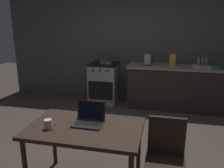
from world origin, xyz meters
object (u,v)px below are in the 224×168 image
at_px(electric_kettle, 148,60).
at_px(bottle, 222,63).
at_px(chair, 166,155).
at_px(coffee_mug, 48,124).
at_px(dish_rack, 202,65).
at_px(laptop, 89,120).
at_px(frying_pan, 106,62).
at_px(stove_oven, 104,83).
at_px(dining_table, 85,133).
at_px(cereal_box, 172,60).

bearing_deg(electric_kettle, bottle, -1.97).
distance_m(chair, coffee_mug, 1.25).
xyz_separation_m(electric_kettle, dish_rack, (1.09, 0.00, -0.06)).
bearing_deg(laptop, chair, -14.77).
distance_m(electric_kettle, coffee_mug, 3.02).
bearing_deg(frying_pan, stove_oven, 154.81).
bearing_deg(stove_oven, frying_pan, -25.19).
bearing_deg(dish_rack, bottle, -7.76).
height_order(chair, electric_kettle, electric_kettle).
relative_size(electric_kettle, frying_pan, 0.52).
bearing_deg(electric_kettle, dining_table, -98.83).
height_order(chair, laptop, laptop).
height_order(stove_oven, bottle, bottle).
bearing_deg(dining_table, cereal_box, 71.44).
height_order(chair, frying_pan, frying_pan).
height_order(laptop, coffee_mug, laptop).
bearing_deg(chair, bottle, 50.01).
bearing_deg(dish_rack, coffee_mug, -122.84).
bearing_deg(dish_rack, cereal_box, 178.03).
xyz_separation_m(laptop, electric_kettle, (0.41, 2.69, 0.23)).
bearing_deg(dish_rack, electric_kettle, 180.00).
distance_m(electric_kettle, cereal_box, 0.51).
bearing_deg(chair, dining_table, 161.69).
bearing_deg(coffee_mug, chair, 6.68).
xyz_separation_m(laptop, dish_rack, (1.50, 2.69, 0.17)).
relative_size(electric_kettle, dish_rack, 0.67).
height_order(stove_oven, laptop, laptop).
relative_size(laptop, frying_pan, 0.73).
height_order(dining_table, frying_pan, frying_pan).
bearing_deg(dining_table, bottle, 55.31).
bearing_deg(bottle, laptop, -125.25).
height_order(stove_oven, frying_pan, frying_pan).
xyz_separation_m(electric_kettle, bottle, (1.46, -0.05, 0.01)).
height_order(dining_table, dish_rack, dish_rack).
bearing_deg(electric_kettle, cereal_box, 2.26).
height_order(stove_oven, coffee_mug, stove_oven).
xyz_separation_m(stove_oven, chair, (1.38, -2.76, 0.05)).
distance_m(chair, laptop, 0.88).
height_order(laptop, electric_kettle, electric_kettle).
height_order(electric_kettle, coffee_mug, electric_kettle).
height_order(coffee_mug, dish_rack, dish_rack).
xyz_separation_m(coffee_mug, cereal_box, (1.29, 2.93, 0.24)).
relative_size(chair, frying_pan, 2.01).
bearing_deg(bottle, cereal_box, 175.78).
bearing_deg(stove_oven, bottle, -1.13).
relative_size(dining_table, dish_rack, 3.56).
bearing_deg(frying_pan, electric_kettle, 1.76).
bearing_deg(electric_kettle, stove_oven, -179.85).
relative_size(frying_pan, cereal_box, 1.80).
relative_size(electric_kettle, bottle, 0.90).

